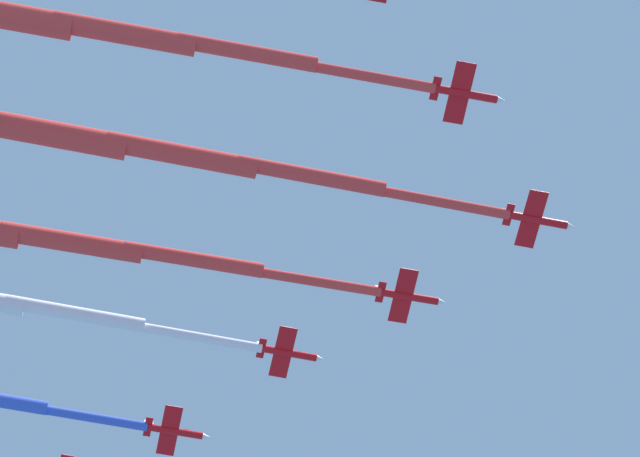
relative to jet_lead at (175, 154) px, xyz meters
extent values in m
cylinder|color=red|center=(48.20, -12.42, 0.04)|extent=(9.04, 3.45, 1.29)
cone|color=white|center=(53.10, -13.65, 0.04)|extent=(1.56, 1.50, 1.22)
cylinder|color=black|center=(43.60, -11.25, 0.04)|extent=(0.82, 1.08, 0.96)
ellipsoid|color=black|center=(50.14, -12.82, 0.50)|extent=(2.06, 1.31, 0.81)
cube|color=red|center=(47.68, -12.29, -0.01)|extent=(4.65, 8.69, 1.70)
cube|color=white|center=(48.61, -8.61, -0.65)|extent=(2.40, 1.25, 0.23)
cube|color=white|center=(46.75, -15.95, 0.78)|extent=(2.40, 1.25, 0.23)
cube|color=red|center=(44.54, -11.49, 0.04)|extent=(1.84, 3.34, 0.69)
cube|color=white|center=(44.58, -11.32, 0.98)|extent=(1.47, 0.80, 1.89)
cylinder|color=red|center=(34.81, -9.03, 0.04)|extent=(19.94, 6.52, 1.64)
cylinder|color=red|center=(17.75, -5.02, 0.10)|extent=(20.14, 7.31, 2.45)
cylinder|color=red|center=(0.87, -0.34, 0.02)|extent=(20.34, 8.11, 3.27)
cylinder|color=red|center=(-16.02, 4.37, -0.06)|extent=(20.54, 8.90, 4.09)
cylinder|color=red|center=(38.39, 6.43, -0.64)|extent=(9.02, 3.58, 1.28)
cone|color=white|center=(43.26, 5.11, -0.64)|extent=(1.57, 1.51, 1.21)
cylinder|color=black|center=(33.80, 7.67, -0.64)|extent=(0.83, 1.08, 0.96)
ellipsoid|color=black|center=(40.32, 5.99, -0.18)|extent=(2.06, 1.33, 0.80)
cube|color=red|center=(37.86, 6.56, -0.69)|extent=(4.77, 8.71, 1.63)
cube|color=white|center=(38.85, 10.23, -1.30)|extent=(2.40, 1.28, 0.22)
cube|color=white|center=(36.88, 2.92, 0.06)|extent=(2.40, 1.28, 0.22)
cube|color=red|center=(34.74, 7.42, -0.64)|extent=(1.89, 3.34, 0.67)
cube|color=white|center=(34.78, 7.58, 0.30)|extent=(1.47, 0.80, 1.89)
cylinder|color=red|center=(25.35, 9.95, -0.64)|extent=(19.19, 6.64, 1.63)
cylinder|color=red|center=(8.95, 14.07, -0.59)|extent=(19.41, 7.42, 2.44)
cylinder|color=red|center=(-7.26, 18.87, -0.66)|extent=(19.62, 8.21, 3.25)
cylinder|color=red|center=(30.49, -24.16, 2.13)|extent=(9.03, 3.60, 1.30)
cone|color=white|center=(35.37, -25.47, 2.13)|extent=(1.58, 1.53, 1.24)
cylinder|color=black|center=(25.91, -22.92, 2.13)|extent=(0.83, 1.10, 0.98)
ellipsoid|color=black|center=(32.43, -24.58, 2.58)|extent=(2.06, 1.35, 0.82)
cube|color=red|center=(29.97, -24.02, 2.08)|extent=(4.76, 8.67, 1.84)
cube|color=white|center=(30.95, -20.37, 1.36)|extent=(2.40, 1.28, 0.24)
cube|color=white|center=(28.99, -27.65, 2.93)|extent=(2.40, 1.28, 0.24)
cube|color=red|center=(26.84, -23.17, 2.13)|extent=(1.88, 3.33, 0.75)
cube|color=white|center=(26.89, -22.98, 3.06)|extent=(1.48, 0.85, 1.88)
cylinder|color=red|center=(17.98, -20.77, 2.13)|extent=(17.99, 6.35, 1.66)
cylinder|color=red|center=(2.63, -16.93, 2.19)|extent=(18.21, 7.14, 2.48)
cylinder|color=red|center=(-12.53, -12.41, 2.10)|extent=(18.43, 7.94, 3.31)
cylinder|color=red|center=(-27.69, -7.86, 2.01)|extent=(18.64, 8.74, 4.14)
cylinder|color=red|center=(28.57, 25.28, 2.36)|extent=(9.04, 3.39, 1.28)
cone|color=white|center=(33.48, 24.07, 2.36)|extent=(1.55, 1.49, 1.21)
cylinder|color=black|center=(23.96, 26.41, 2.36)|extent=(0.81, 1.07, 0.96)
ellipsoid|color=black|center=(30.51, 24.88, 2.82)|extent=(2.05, 1.30, 0.80)
cube|color=red|center=(28.05, 25.40, 2.31)|extent=(4.60, 8.70, 1.61)
cube|color=white|center=(28.95, 29.09, 1.70)|extent=(2.40, 1.23, 0.22)
cube|color=white|center=(27.14, 21.73, 3.05)|extent=(2.40, 1.23, 0.22)
cube|color=red|center=(24.90, 26.18, 2.36)|extent=(1.82, 3.34, 0.66)
cube|color=white|center=(24.94, 26.34, 3.29)|extent=(1.47, 0.77, 1.89)
cylinder|color=white|center=(15.17, 28.57, 2.36)|extent=(19.93, 6.38, 1.62)
cylinder|color=white|center=(-1.90, 32.46, 2.41)|extent=(20.13, 7.17, 2.44)
cylinder|color=red|center=(18.76, 44.12, -0.78)|extent=(9.05, 3.43, 1.30)
cone|color=white|center=(23.66, 42.90, -0.78)|extent=(1.56, 1.51, 1.24)
cylinder|color=black|center=(14.15, 45.26, -0.78)|extent=(0.82, 1.09, 0.98)
ellipsoid|color=black|center=(20.70, 43.74, -0.33)|extent=(2.06, 1.31, 0.82)
cube|color=red|center=(18.23, 44.24, -0.83)|extent=(4.61, 8.66, 1.86)
cube|color=white|center=(19.14, 47.91, -1.55)|extent=(2.40, 1.24, 0.24)
cube|color=white|center=(17.33, 40.60, 0.02)|extent=(2.40, 1.24, 0.24)
cube|color=red|center=(15.09, 45.03, -0.78)|extent=(1.83, 3.32, 0.75)
cube|color=white|center=(15.14, 45.22, 0.15)|extent=(1.48, 0.83, 1.88)
cylinder|color=blue|center=(6.55, 47.15, -0.78)|extent=(17.20, 5.78, 1.66)
cube|color=white|center=(7.50, 59.44, 2.96)|extent=(2.40, 1.24, 0.24)
camera|label=1|loc=(-27.56, -98.48, -169.05)|focal=83.11mm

